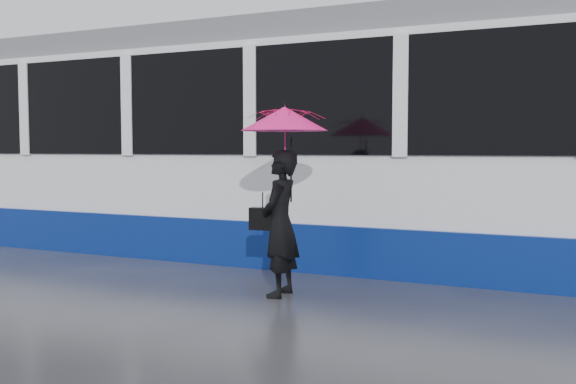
% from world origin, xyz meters
% --- Properties ---
extents(ground, '(90.00, 90.00, 0.00)m').
position_xyz_m(ground, '(0.00, 0.00, 0.00)').
color(ground, '#28282D').
rests_on(ground, ground).
extents(rails, '(34.00, 1.51, 0.02)m').
position_xyz_m(rails, '(0.00, 2.50, 0.01)').
color(rails, '#3F3D38').
rests_on(rails, ground).
extents(woman, '(0.42, 0.60, 1.56)m').
position_xyz_m(woman, '(-0.10, -0.03, 0.78)').
color(woman, black).
rests_on(woman, ground).
extents(umbrella, '(0.99, 0.99, 1.06)m').
position_xyz_m(umbrella, '(-0.05, -0.03, 1.71)').
color(umbrella, '#FF1560').
rests_on(umbrella, ground).
extents(handbag, '(0.29, 0.14, 0.42)m').
position_xyz_m(handbag, '(-0.32, -0.01, 0.82)').
color(handbag, black).
rests_on(handbag, ground).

